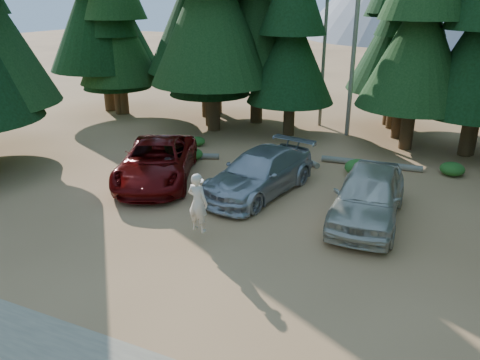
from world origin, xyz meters
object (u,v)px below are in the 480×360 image
at_px(red_pickup, 157,161).
at_px(log_left, 179,156).
at_px(log_right, 371,164).
at_px(frisbee_player, 198,202).
at_px(silver_minivan_center, 260,173).
at_px(silver_minivan_right, 368,195).
at_px(log_mid, 298,156).

height_order(red_pickup, log_left, red_pickup).
bearing_deg(log_right, log_left, -167.64).
relative_size(red_pickup, frisbee_player, 3.16).
height_order(silver_minivan_center, log_left, silver_minivan_center).
relative_size(silver_minivan_center, frisbee_player, 2.94).
height_order(log_left, log_right, log_right).
height_order(silver_minivan_right, log_mid, silver_minivan_right).
xyz_separation_m(frisbee_player, log_right, (3.93, 9.36, -1.15)).
distance_m(silver_minivan_right, frisbee_player, 5.99).
relative_size(red_pickup, silver_minivan_center, 1.07).
bearing_deg(red_pickup, frisbee_player, -66.11).
bearing_deg(red_pickup, silver_minivan_center, -15.87).
bearing_deg(log_mid, log_right, 44.00).
bearing_deg(log_mid, red_pickup, -91.99).
bearing_deg(log_mid, log_left, -116.34).
bearing_deg(silver_minivan_right, frisbee_player, -144.46).
bearing_deg(silver_minivan_center, log_left, 167.66).
height_order(silver_minivan_center, frisbee_player, frisbee_player).
xyz_separation_m(silver_minivan_center, frisbee_player, (-0.35, -4.41, 0.45)).
relative_size(silver_minivan_center, log_left, 1.49).
distance_m(log_left, log_mid, 5.83).
bearing_deg(log_right, log_mid, 179.95).
relative_size(silver_minivan_center, log_right, 1.28).
bearing_deg(log_mid, frisbee_player, -53.81).
xyz_separation_m(silver_minivan_center, silver_minivan_right, (4.39, -0.76, 0.10)).
bearing_deg(log_left, red_pickup, -98.52).
distance_m(frisbee_player, log_right, 10.22).
relative_size(red_pickup, log_mid, 1.96).
bearing_deg(silver_minivan_center, red_pickup, -160.95).
distance_m(frisbee_player, log_left, 8.32).
bearing_deg(frisbee_player, log_left, -45.99).
distance_m(red_pickup, silver_minivan_right, 8.87).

